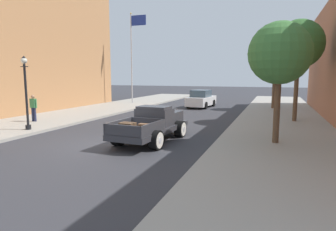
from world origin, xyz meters
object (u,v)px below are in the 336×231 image
(street_lamp_near, at_px, (26,87))
(street_tree_third, at_px, (275,61))
(street_tree_nearest, at_px, (280,54))
(car_background_white, at_px, (201,99))
(flagpole, at_px, (133,48))
(hotrod_truck_gunmetal, at_px, (154,124))
(pedestrian_sidewalk_left, at_px, (33,106))
(street_tree_second, at_px, (299,45))

(street_lamp_near, xyz_separation_m, street_tree_third, (12.06, 15.34, 1.87))
(street_tree_nearest, bearing_deg, car_background_white, 115.66)
(flagpole, bearing_deg, hotrod_truck_gunmetal, -60.18)
(hotrod_truck_gunmetal, relative_size, street_tree_nearest, 1.00)
(street_tree_third, bearing_deg, hotrod_truck_gunmetal, -109.11)
(pedestrian_sidewalk_left, bearing_deg, street_lamp_near, -50.72)
(car_background_white, distance_m, street_tree_second, 11.23)
(pedestrian_sidewalk_left, xyz_separation_m, street_tree_third, (13.91, 13.08, 3.17))
(street_lamp_near, xyz_separation_m, flagpole, (-1.67, 15.65, 3.39))
(car_background_white, relative_size, street_tree_second, 0.71)
(flagpole, xyz_separation_m, street_tree_nearest, (13.96, -14.33, -1.90))
(street_lamp_near, distance_m, street_tree_second, 15.86)
(street_tree_nearest, bearing_deg, street_lamp_near, -173.88)
(flagpole, distance_m, street_tree_nearest, 20.10)
(car_background_white, relative_size, flagpole, 0.48)
(hotrod_truck_gunmetal, bearing_deg, street_tree_second, 49.31)
(car_background_white, distance_m, pedestrian_sidewalk_left, 14.90)
(street_lamp_near, relative_size, street_tree_nearest, 0.77)
(car_background_white, xyz_separation_m, pedestrian_sidewalk_left, (-7.51, -12.87, 0.32))
(car_background_white, distance_m, street_tree_third, 7.29)
(hotrod_truck_gunmetal, xyz_separation_m, flagpole, (-8.62, 15.04, 5.02))
(hotrod_truck_gunmetal, distance_m, street_tree_nearest, 6.22)
(pedestrian_sidewalk_left, bearing_deg, street_tree_nearest, -3.81)
(flagpole, height_order, street_tree_third, flagpole)
(street_tree_nearest, height_order, street_tree_second, street_tree_second)
(street_lamp_near, bearing_deg, street_tree_nearest, 6.12)
(street_lamp_near, xyz_separation_m, street_tree_second, (13.41, 8.11, 2.47))
(hotrod_truck_gunmetal, height_order, street_tree_second, street_tree_second)
(car_background_white, relative_size, street_lamp_near, 1.15)
(hotrod_truck_gunmetal, height_order, pedestrian_sidewalk_left, pedestrian_sidewalk_left)
(flagpole, bearing_deg, street_lamp_near, -83.92)
(street_tree_second, bearing_deg, street_tree_third, 100.55)
(flagpole, bearing_deg, car_background_white, -4.08)
(hotrod_truck_gunmetal, distance_m, street_lamp_near, 7.17)
(flagpole, distance_m, street_tree_third, 13.82)
(street_tree_second, bearing_deg, street_lamp_near, -148.83)
(hotrod_truck_gunmetal, bearing_deg, car_background_white, 95.11)
(hotrod_truck_gunmetal, xyz_separation_m, street_tree_second, (6.45, 7.50, 4.10))
(street_tree_second, bearing_deg, pedestrian_sidewalk_left, -159.03)
(pedestrian_sidewalk_left, xyz_separation_m, flagpole, (0.18, 13.39, 4.68))
(pedestrian_sidewalk_left, relative_size, street_tree_third, 0.31)
(pedestrian_sidewalk_left, height_order, street_tree_nearest, street_tree_nearest)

